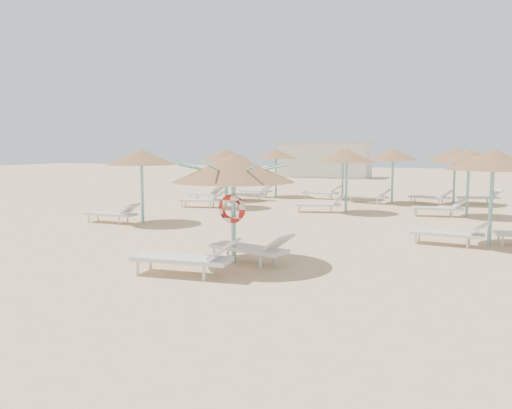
% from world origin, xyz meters
% --- Properties ---
extents(ground, '(120.00, 120.00, 0.00)m').
position_xyz_m(ground, '(0.00, 0.00, 0.00)').
color(ground, '#D6B082').
rests_on(ground, ground).
extents(main_palapa, '(2.86, 2.86, 2.57)m').
position_xyz_m(main_palapa, '(-0.02, -0.10, 2.23)').
color(main_palapa, '#6CBABC').
rests_on(main_palapa, ground).
extents(lounger_main_a, '(2.34, 0.87, 0.83)m').
position_xyz_m(lounger_main_a, '(-0.44, -1.54, 0.40)').
color(lounger_main_a, silver).
rests_on(lounger_main_a, ground).
extents(lounger_main_b, '(2.23, 1.21, 0.78)m').
position_xyz_m(lounger_main_b, '(0.40, 0.04, 0.37)').
color(lounger_main_b, silver).
rests_on(lounger_main_b, ground).
extents(palapa_field, '(20.20, 13.80, 2.72)m').
position_xyz_m(palapa_field, '(2.18, 10.61, 2.28)').
color(palapa_field, '#6CBABC').
rests_on(palapa_field, ground).
extents(service_hut, '(8.40, 4.40, 3.25)m').
position_xyz_m(service_hut, '(-6.00, 35.00, 1.64)').
color(service_hut, silver).
rests_on(service_hut, ground).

